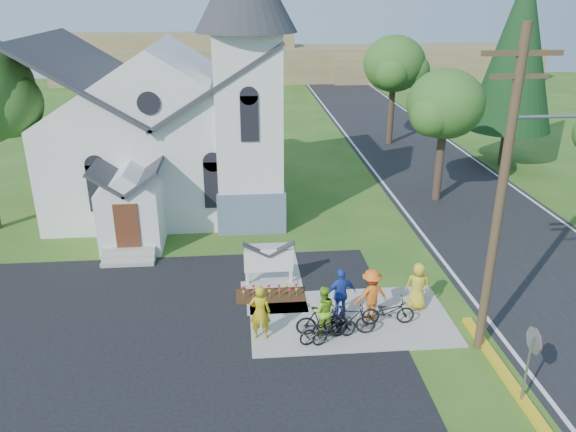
{
  "coord_description": "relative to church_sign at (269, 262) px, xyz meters",
  "views": [
    {
      "loc": [
        -2.19,
        -16.11,
        10.77
      ],
      "look_at": [
        -0.29,
        5.0,
        2.16
      ],
      "focal_mm": 35.0,
      "sensor_mm": 36.0,
      "label": 1
    }
  ],
  "objects": [
    {
      "name": "cyclist_3",
      "position": [
        3.37,
        -2.79,
        -0.03
      ],
      "size": [
        1.36,
        0.98,
        1.9
      ],
      "primitive_type": "imported",
      "rotation": [
        0.0,
        0.0,
        3.39
      ],
      "color": "orange",
      "rests_on": "sidewalk"
    },
    {
      "name": "cyclist_1",
      "position": [
        1.58,
        -3.51,
        -0.1
      ],
      "size": [
        0.88,
        0.71,
        1.75
      ],
      "primitive_type": "imported",
      "rotation": [
        0.0,
        0.0,
        3.2
      ],
      "color": "#7EB722",
      "rests_on": "sidewalk"
    },
    {
      "name": "church_sign",
      "position": [
        0.0,
        0.0,
        0.0
      ],
      "size": [
        2.2,
        0.4,
        1.7
      ],
      "color": "#A49E94",
      "rests_on": "ground"
    },
    {
      "name": "cyclist_2",
      "position": [
        2.34,
        -2.62,
        -0.03
      ],
      "size": [
        1.18,
        0.69,
        1.89
      ],
      "primitive_type": "imported",
      "rotation": [
        0.0,
        0.0,
        3.37
      ],
      "color": "#2341B1",
      "rests_on": "sidewalk"
    },
    {
      "name": "bike_2",
      "position": [
        1.9,
        -3.98,
        -0.54
      ],
      "size": [
        1.77,
        1.2,
        0.88
      ],
      "primitive_type": "imported",
      "rotation": [
        0.0,
        0.0,
        1.98
      ],
      "color": "black",
      "rests_on": "sidewalk"
    },
    {
      "name": "tree_road_near",
      "position": [
        9.7,
        8.8,
        4.18
      ],
      "size": [
        4.0,
        4.0,
        7.05
      ],
      "color": "#35261D",
      "rests_on": "ground"
    },
    {
      "name": "conifer",
      "position": [
        16.2,
        14.8,
        6.36
      ],
      "size": [
        5.2,
        5.2,
        12.4
      ],
      "color": "#35261D",
      "rests_on": "ground"
    },
    {
      "name": "ground",
      "position": [
        1.2,
        -3.2,
        -1.03
      ],
      "size": [
        120.0,
        120.0,
        0.0
      ],
      "primitive_type": "plane",
      "color": "#2C5819",
      "rests_on": "ground"
    },
    {
      "name": "church",
      "position": [
        -4.28,
        9.28,
        4.22
      ],
      "size": [
        12.35,
        12.0,
        13.0
      ],
      "color": "silver",
      "rests_on": "ground"
    },
    {
      "name": "flower_bed",
      "position": [
        0.0,
        -0.9,
        -0.99
      ],
      "size": [
        2.6,
        1.1,
        0.07
      ],
      "primitive_type": "cube",
      "color": "#331A0D",
      "rests_on": "ground"
    },
    {
      "name": "bike_3",
      "position": [
        2.47,
        -3.63,
        -0.45
      ],
      "size": [
        1.8,
        0.67,
        1.06
      ],
      "primitive_type": "imported",
      "rotation": [
        0.0,
        0.0,
        1.47
      ],
      "color": "black",
      "rests_on": "sidewalk"
    },
    {
      "name": "bike_1",
      "position": [
        1.56,
        -3.6,
        -0.45
      ],
      "size": [
        1.78,
        0.53,
        1.06
      ],
      "primitive_type": "imported",
      "rotation": [
        0.0,
        0.0,
        1.55
      ],
      "color": "black",
      "rests_on": "sidewalk"
    },
    {
      "name": "cyclist_4",
      "position": [
        5.2,
        -2.22,
        -0.09
      ],
      "size": [
        0.99,
        0.79,
        1.78
      ],
      "primitive_type": "imported",
      "rotation": [
        0.0,
        0.0,
        2.86
      ],
      "color": "gold",
      "rests_on": "sidewalk"
    },
    {
      "name": "bike_0",
      "position": [
        1.54,
        -3.96,
        -0.52
      ],
      "size": [
        1.83,
        1.17,
        0.91
      ],
      "primitive_type": "imported",
      "rotation": [
        0.0,
        0.0,
        1.93
      ],
      "color": "black",
      "rests_on": "sidewalk"
    },
    {
      "name": "cyclist_0",
      "position": [
        -0.49,
        -3.59,
        -0.02
      ],
      "size": [
        0.74,
        0.53,
        1.91
      ],
      "primitive_type": "imported",
      "rotation": [
        0.0,
        0.0,
        3.03
      ],
      "color": "gold",
      "rests_on": "sidewalk"
    },
    {
      "name": "parking_lot",
      "position": [
        -5.8,
        -5.2,
        -1.02
      ],
      "size": [
        20.0,
        16.0,
        0.02
      ],
      "primitive_type": "cube",
      "color": "black",
      "rests_on": "ground"
    },
    {
      "name": "distant_hills",
      "position": [
        4.56,
        53.13,
        1.15
      ],
      "size": [
        61.0,
        10.0,
        5.6
      ],
      "color": "brown",
      "rests_on": "ground"
    },
    {
      "name": "utility_pole",
      "position": [
        6.56,
        -4.7,
        4.38
      ],
      "size": [
        3.45,
        0.28,
        10.0
      ],
      "color": "#413220",
      "rests_on": "ground"
    },
    {
      "name": "sidewalk",
      "position": [
        2.7,
        -2.7,
        -1.0
      ],
      "size": [
        7.0,
        4.0,
        0.05
      ],
      "primitive_type": "cube",
      "color": "#A49E94",
      "rests_on": "ground"
    },
    {
      "name": "road",
      "position": [
        11.2,
        11.8,
        -1.02
      ],
      "size": [
        8.0,
        90.0,
        0.02
      ],
      "primitive_type": "cube",
      "color": "black",
      "rests_on": "ground"
    },
    {
      "name": "bike_4",
      "position": [
        3.9,
        -3.16,
        -0.49
      ],
      "size": [
        1.85,
        0.67,
        0.97
      ],
      "primitive_type": "imported",
      "rotation": [
        0.0,
        0.0,
        1.55
      ],
      "color": "black",
      "rests_on": "sidewalk"
    },
    {
      "name": "tree_road_mid",
      "position": [
        10.2,
        20.8,
        4.75
      ],
      "size": [
        4.4,
        4.4,
        7.8
      ],
      "color": "#35261D",
      "rests_on": "ground"
    },
    {
      "name": "stop_sign",
      "position": [
        6.63,
        -7.4,
        0.75
      ],
      "size": [
        0.11,
        0.76,
        2.48
      ],
      "color": "gray",
      "rests_on": "ground"
    }
  ]
}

